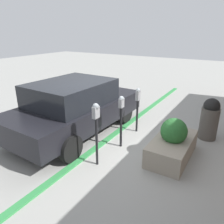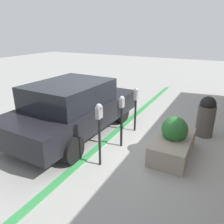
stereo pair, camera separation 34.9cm
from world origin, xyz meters
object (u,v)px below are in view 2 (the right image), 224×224
parked_car_front (73,107)px  parking_meter_second (122,113)px  parking_meter_middle (136,101)px  trash_bin (206,116)px  parking_meter_nearest (99,122)px  planter_box (173,142)px

parked_car_front → parking_meter_second: bearing=-90.4°
parking_meter_middle → trash_bin: parking_meter_middle is taller
parking_meter_nearest → parked_car_front: size_ratio=0.34×
planter_box → parked_car_front: size_ratio=0.37×
parking_meter_middle → trash_bin: bearing=-71.6°
parking_meter_nearest → planter_box: parking_meter_nearest is taller
planter_box → parked_car_front: bearing=92.4°
parked_car_front → trash_bin: size_ratio=3.73×
parking_meter_second → parking_meter_middle: parking_meter_second is taller
parking_meter_middle → planter_box: 1.71m
parking_meter_second → trash_bin: parking_meter_second is taller
trash_bin → parking_meter_second: bearing=132.1°
parking_meter_middle → trash_bin: (0.64, -1.91, -0.34)m
parking_meter_nearest → parked_car_front: parked_car_front is taller
parking_meter_second → planter_box: parking_meter_second is taller
parking_meter_second → planter_box: 1.44m
planter_box → trash_bin: bearing=-20.6°
trash_bin → parking_meter_middle: bearing=108.4°
parked_car_front → parking_meter_middle: bearing=-55.3°
planter_box → trash_bin: (1.51, -0.57, 0.23)m
planter_box → parked_car_front: (-0.12, 2.89, 0.45)m
trash_bin → planter_box: bearing=159.4°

